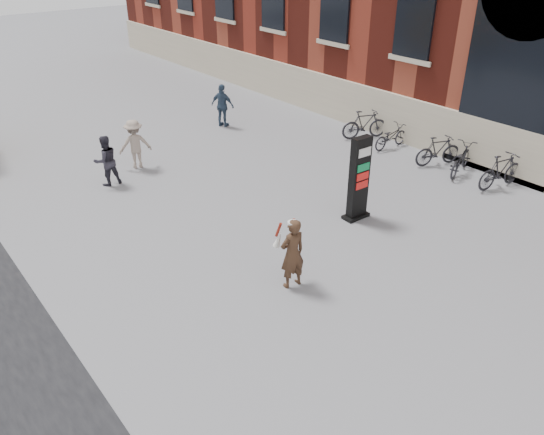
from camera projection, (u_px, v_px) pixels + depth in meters
ground at (280, 271)px, 13.05m from camera, size 100.00×100.00×0.00m
info_pylon at (359, 179)px, 14.88m from camera, size 0.81×0.43×2.47m
woman at (292, 252)px, 12.12m from camera, size 0.71×0.65×1.76m
pedestrian_a at (106, 161)px, 17.07m from camera, size 0.81×0.63×1.67m
pedestrian_b at (135, 144)px, 18.30m from camera, size 1.24×0.91×1.72m
pedestrian_c at (223, 106)px, 22.14m from camera, size 0.85×1.13×1.78m
bike_3 at (501, 171)px, 16.99m from camera, size 1.97×0.87×1.15m
bike_4 at (461, 159)px, 18.03m from camera, size 2.04×1.21×1.01m
bike_5 at (438, 151)px, 18.65m from camera, size 1.82×1.11×1.06m
bike_6 at (391, 137)px, 20.15m from camera, size 1.71×0.61×0.90m
bike_7 at (365, 124)px, 21.01m from camera, size 1.96×1.25×1.14m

